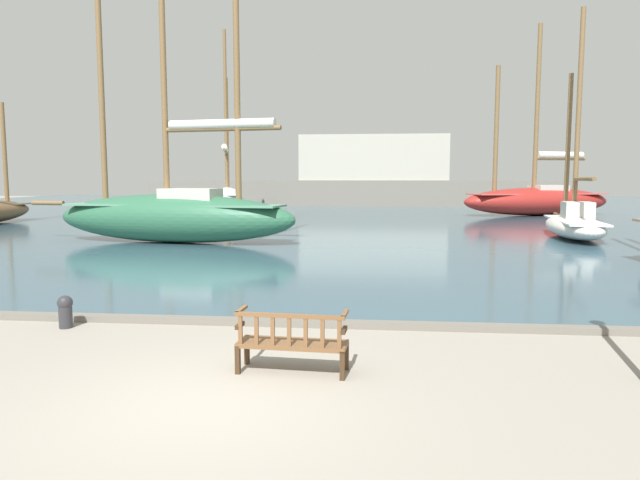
{
  "coord_description": "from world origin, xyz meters",
  "views": [
    {
      "loc": [
        2.13,
        -6.77,
        2.83
      ],
      "look_at": [
        0.46,
        10.0,
        1.0
      ],
      "focal_mm": 32.0,
      "sensor_mm": 36.0,
      "label": 1
    }
  ],
  "objects_px": {
    "sailboat_far_port": "(227,198)",
    "mooring_bollard": "(65,310)",
    "sailboat_far_starboard": "(574,221)",
    "park_bench": "(292,341)",
    "sailboat_nearest_starboard": "(537,198)",
    "sailboat_outer_starboard": "(174,210)"
  },
  "relations": [
    {
      "from": "sailboat_far_starboard",
      "to": "sailboat_far_port",
      "type": "xyz_separation_m",
      "value": [
        -20.87,
        16.72,
        0.45
      ]
    },
    {
      "from": "park_bench",
      "to": "mooring_bollard",
      "type": "height_order",
      "value": "park_bench"
    },
    {
      "from": "sailboat_far_starboard",
      "to": "mooring_bollard",
      "type": "relative_size",
      "value": 16.65
    },
    {
      "from": "sailboat_far_starboard",
      "to": "sailboat_outer_starboard",
      "type": "bearing_deg",
      "value": -168.33
    },
    {
      "from": "sailboat_nearest_starboard",
      "to": "park_bench",
      "type": "bearing_deg",
      "value": -110.09
    },
    {
      "from": "sailboat_outer_starboard",
      "to": "sailboat_far_port",
      "type": "distance_m",
      "value": 20.63
    },
    {
      "from": "sailboat_far_starboard",
      "to": "sailboat_far_port",
      "type": "distance_m",
      "value": 26.75
    },
    {
      "from": "sailboat_outer_starboard",
      "to": "sailboat_nearest_starboard",
      "type": "relative_size",
      "value": 1.15
    },
    {
      "from": "sailboat_outer_starboard",
      "to": "sailboat_far_port",
      "type": "xyz_separation_m",
      "value": [
        -3.11,
        20.39,
        -0.16
      ]
    },
    {
      "from": "sailboat_far_starboard",
      "to": "sailboat_nearest_starboard",
      "type": "relative_size",
      "value": 0.75
    },
    {
      "from": "sailboat_outer_starboard",
      "to": "sailboat_nearest_starboard",
      "type": "height_order",
      "value": "sailboat_outer_starboard"
    },
    {
      "from": "park_bench",
      "to": "sailboat_far_port",
      "type": "relative_size",
      "value": 0.12
    },
    {
      "from": "sailboat_outer_starboard",
      "to": "sailboat_nearest_starboard",
      "type": "bearing_deg",
      "value": 44.44
    },
    {
      "from": "sailboat_nearest_starboard",
      "to": "sailboat_far_port",
      "type": "distance_m",
      "value": 23.63
    },
    {
      "from": "sailboat_outer_starboard",
      "to": "sailboat_far_starboard",
      "type": "bearing_deg",
      "value": 11.67
    },
    {
      "from": "park_bench",
      "to": "sailboat_far_port",
      "type": "xyz_separation_m",
      "value": [
        -10.54,
        36.05,
        0.84
      ]
    },
    {
      "from": "sailboat_far_port",
      "to": "mooring_bollard",
      "type": "xyz_separation_m",
      "value": [
        5.89,
        -33.99,
        -0.97
      ]
    },
    {
      "from": "sailboat_far_port",
      "to": "mooring_bollard",
      "type": "distance_m",
      "value": 34.51
    },
    {
      "from": "sailboat_outer_starboard",
      "to": "sailboat_far_starboard",
      "type": "height_order",
      "value": "sailboat_outer_starboard"
    },
    {
      "from": "mooring_bollard",
      "to": "sailboat_outer_starboard",
      "type": "bearing_deg",
      "value": 101.53
    },
    {
      "from": "park_bench",
      "to": "sailboat_far_starboard",
      "type": "relative_size",
      "value": 0.16
    },
    {
      "from": "sailboat_far_port",
      "to": "sailboat_far_starboard",
      "type": "bearing_deg",
      "value": -38.71
    }
  ]
}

